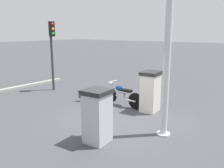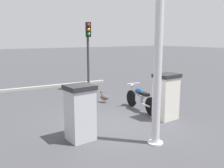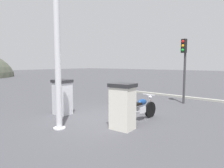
% 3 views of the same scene
% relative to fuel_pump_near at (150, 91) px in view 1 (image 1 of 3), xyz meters
% --- Properties ---
extents(ground_plane, '(120.00, 120.00, 0.00)m').
position_rel_fuel_pump_near_xyz_m(ground_plane, '(0.50, 1.58, -0.78)').
color(ground_plane, '#424247').
extents(fuel_pump_near, '(0.68, 0.83, 1.53)m').
position_rel_fuel_pump_near_xyz_m(fuel_pump_near, '(0.00, 0.00, 0.00)').
color(fuel_pump_near, silver).
rests_on(fuel_pump_near, ground).
extents(fuel_pump_far, '(0.70, 0.75, 1.49)m').
position_rel_fuel_pump_near_xyz_m(fuel_pump_far, '(0.00, 3.16, -0.02)').
color(fuel_pump_far, silver).
rests_on(fuel_pump_far, ground).
extents(motorcycle_near_pump, '(1.96, 0.59, 0.96)m').
position_rel_fuel_pump_near_xyz_m(motorcycle_near_pump, '(1.25, 0.05, -0.32)').
color(motorcycle_near_pump, black).
rests_on(motorcycle_near_pump, ground).
extents(wandering_duck, '(0.48, 0.32, 0.49)m').
position_rel_fuel_pump_near_xyz_m(wandering_duck, '(2.95, 0.59, -0.54)').
color(wandering_duck, brown).
rests_on(wandering_duck, ground).
extents(roadside_traffic_light, '(0.40, 0.28, 3.45)m').
position_rel_fuel_pump_near_xyz_m(roadside_traffic_light, '(5.50, -0.06, 1.60)').
color(roadside_traffic_light, '#38383A').
rests_on(roadside_traffic_light, ground).
extents(canopy_support_pole, '(0.40, 0.40, 4.23)m').
position_rel_fuel_pump_near_xyz_m(canopy_support_pole, '(-1.29, 1.67, 1.26)').
color(canopy_support_pole, silver).
rests_on(canopy_support_pole, ground).
extents(road_edge_kerb, '(0.63, 7.08, 0.12)m').
position_rel_fuel_pump_near_xyz_m(road_edge_kerb, '(7.40, 1.58, -0.72)').
color(road_edge_kerb, '#9E9E93').
rests_on(road_edge_kerb, ground).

